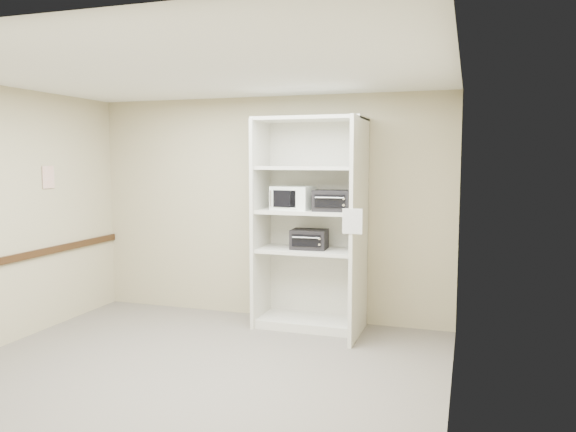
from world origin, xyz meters
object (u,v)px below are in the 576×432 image
(microwave, at_px, (293,198))
(toaster_oven_upper, at_px, (332,201))
(shelving_unit, at_px, (314,231))
(toaster_oven_lower, at_px, (309,239))

(microwave, distance_m, toaster_oven_upper, 0.48)
(shelving_unit, xyz_separation_m, toaster_oven_lower, (-0.05, -0.01, -0.10))
(shelving_unit, relative_size, toaster_oven_lower, 6.02)
(shelving_unit, bearing_deg, toaster_oven_lower, -171.21)
(microwave, bearing_deg, shelving_unit, 9.91)
(microwave, relative_size, toaster_oven_lower, 1.11)
(microwave, xyz_separation_m, toaster_oven_upper, (0.47, -0.04, -0.02))
(microwave, bearing_deg, toaster_oven_lower, 8.57)
(shelving_unit, distance_m, toaster_oven_upper, 0.43)
(shelving_unit, relative_size, toaster_oven_upper, 5.95)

